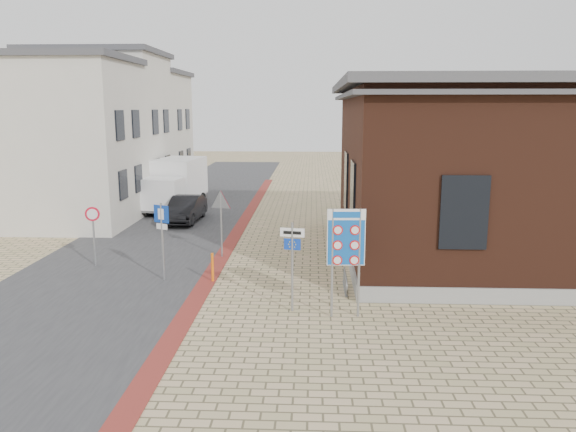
% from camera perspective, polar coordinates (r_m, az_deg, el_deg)
% --- Properties ---
extents(ground, '(120.00, 120.00, 0.00)m').
position_cam_1_polar(ground, '(16.49, -3.11, -9.72)').
color(ground, tan).
rests_on(ground, ground).
extents(road_strip, '(7.00, 60.00, 0.02)m').
position_cam_1_polar(road_strip, '(31.70, -10.38, 0.23)').
color(road_strip, '#38383A').
rests_on(road_strip, ground).
extents(curb_strip, '(0.60, 40.00, 0.02)m').
position_cam_1_polar(curb_strip, '(26.25, -5.33, -1.85)').
color(curb_strip, maroon).
rests_on(curb_strip, ground).
extents(brick_building, '(13.00, 13.00, 6.80)m').
position_cam_1_polar(brick_building, '(23.66, 20.89, 4.59)').
color(brick_building, gray).
rests_on(brick_building, ground).
extents(townhouse_near, '(7.40, 6.40, 8.30)m').
position_cam_1_polar(townhouse_near, '(30.14, -22.26, 7.02)').
color(townhouse_near, beige).
rests_on(townhouse_near, ground).
extents(townhouse_mid, '(7.40, 6.40, 9.10)m').
position_cam_1_polar(townhouse_mid, '(35.66, -18.29, 8.42)').
color(townhouse_mid, beige).
rests_on(townhouse_mid, ground).
extents(townhouse_far, '(7.40, 6.40, 8.30)m').
position_cam_1_polar(townhouse_far, '(41.34, -15.31, 8.30)').
color(townhouse_far, beige).
rests_on(townhouse_far, ground).
extents(bike_rack, '(0.08, 1.80, 0.60)m').
position_cam_1_polar(bike_rack, '(18.44, 5.84, -6.63)').
color(bike_rack, slate).
rests_on(bike_rack, ground).
extents(sedan, '(1.55, 4.08, 1.33)m').
position_cam_1_polar(sedan, '(29.43, -10.37, 0.71)').
color(sedan, black).
rests_on(sedan, ground).
extents(box_truck, '(2.87, 5.77, 2.90)m').
position_cam_1_polar(box_truck, '(32.85, -11.38, 3.20)').
color(box_truck, slate).
rests_on(box_truck, ground).
extents(border_sign, '(1.06, 0.11, 3.10)m').
position_cam_1_polar(border_sign, '(15.57, 5.92, -2.39)').
color(border_sign, gray).
rests_on(border_sign, ground).
extents(essen_sign, '(0.70, 0.16, 2.62)m').
position_cam_1_polar(essen_sign, '(16.03, 0.44, -3.74)').
color(essen_sign, gray).
rests_on(essen_sign, ground).
extents(parking_sign, '(0.56, 0.28, 2.69)m').
position_cam_1_polar(parking_sign, '(19.35, -12.69, -1.15)').
color(parking_sign, gray).
rests_on(parking_sign, ground).
extents(yield_sign, '(0.91, 0.29, 2.61)m').
position_cam_1_polar(yield_sign, '(21.98, -6.83, 0.88)').
color(yield_sign, gray).
rests_on(yield_sign, ground).
extents(speed_sign, '(0.53, 0.13, 2.25)m').
position_cam_1_polar(speed_sign, '(21.86, -19.17, -1.06)').
color(speed_sign, gray).
rests_on(speed_sign, ground).
extents(bollard, '(0.11, 0.11, 1.00)m').
position_cam_1_polar(bollard, '(19.21, -7.68, -5.21)').
color(bollard, orange).
rests_on(bollard, ground).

